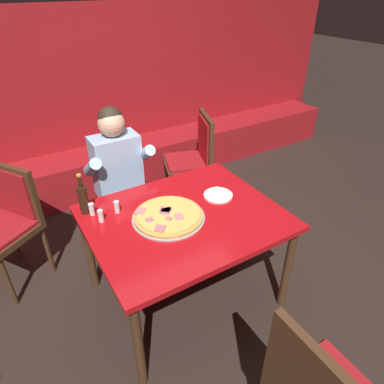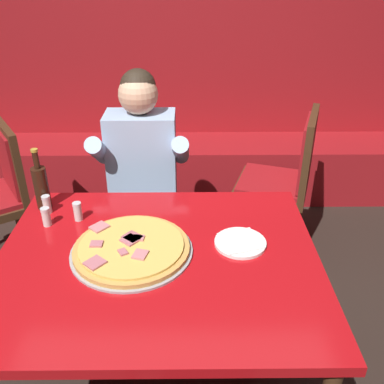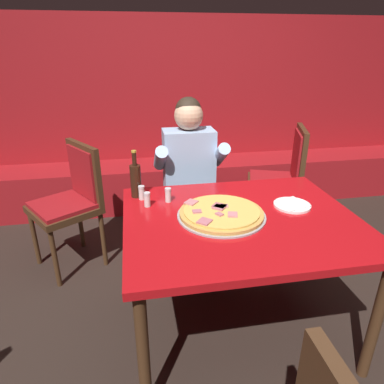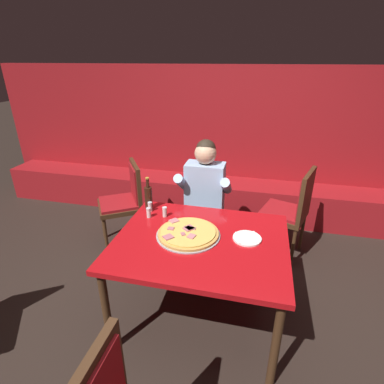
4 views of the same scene
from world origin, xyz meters
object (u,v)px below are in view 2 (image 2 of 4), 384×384
at_px(plate_white_paper, 240,242).
at_px(dining_chair_far_left, 286,175).
at_px(main_dining_table, 158,272).
at_px(diner_seated_blue_shirt, 141,177).
at_px(shaker_red_pepper_flakes, 47,205).
at_px(shaker_black_pepper, 78,212).
at_px(beer_bottle, 41,186).
at_px(shaker_oregano, 46,218).
at_px(pizza, 131,248).

bearing_deg(plate_white_paper, dining_chair_far_left, 67.72).
bearing_deg(main_dining_table, diner_seated_blue_shirt, 100.08).
bearing_deg(main_dining_table, shaker_red_pepper_flakes, 147.30).
bearing_deg(dining_chair_far_left, main_dining_table, -124.60).
bearing_deg(shaker_black_pepper, shaker_red_pepper_flakes, 158.10).
xyz_separation_m(beer_bottle, shaker_oregano, (0.06, -0.15, -0.07)).
bearing_deg(dining_chair_far_left, pizza, -129.07).
height_order(beer_bottle, shaker_black_pepper, beer_bottle).
bearing_deg(diner_seated_blue_shirt, beer_bottle, -135.38).
distance_m(beer_bottle, dining_chair_far_left, 1.48).
xyz_separation_m(pizza, plate_white_paper, (0.43, 0.05, -0.01)).
bearing_deg(dining_chair_far_left, plate_white_paper, -112.28).
relative_size(plate_white_paper, diner_seated_blue_shirt, 0.16).
relative_size(pizza, shaker_red_pepper_flakes, 5.59).
relative_size(shaker_black_pepper, shaker_oregano, 1.00).
distance_m(shaker_black_pepper, dining_chair_far_left, 1.37).
bearing_deg(diner_seated_blue_shirt, pizza, -87.32).
xyz_separation_m(pizza, shaker_black_pepper, (-0.26, 0.24, 0.02)).
bearing_deg(main_dining_table, plate_white_paper, 13.69).
height_order(pizza, shaker_black_pepper, shaker_black_pepper).
distance_m(shaker_oregano, diner_seated_blue_shirt, 0.66).
relative_size(main_dining_table, shaker_red_pepper_flakes, 14.63).
height_order(main_dining_table, diner_seated_blue_shirt, diner_seated_blue_shirt).
xyz_separation_m(shaker_black_pepper, shaker_oregano, (-0.13, -0.04, 0.00)).
height_order(beer_bottle, shaker_red_pepper_flakes, beer_bottle).
height_order(shaker_red_pepper_flakes, diner_seated_blue_shirt, diner_seated_blue_shirt).
distance_m(main_dining_table, pizza, 0.14).
relative_size(pizza, beer_bottle, 1.65).
bearing_deg(shaker_black_pepper, main_dining_table, -36.59).
bearing_deg(shaker_oregano, shaker_black_pepper, 18.92).
height_order(plate_white_paper, dining_chair_far_left, dining_chair_far_left).
height_order(plate_white_paper, diner_seated_blue_shirt, diner_seated_blue_shirt).
xyz_separation_m(pizza, shaker_oregano, (-0.39, 0.20, 0.02)).
bearing_deg(shaker_red_pepper_flakes, beer_bottle, 120.45).
bearing_deg(main_dining_table, dining_chair_far_left, 55.40).
distance_m(beer_bottle, shaker_red_pepper_flakes, 0.09).
relative_size(shaker_oregano, diner_seated_blue_shirt, 0.07).
xyz_separation_m(main_dining_table, dining_chair_far_left, (0.73, 1.06, -0.11)).
height_order(plate_white_paper, shaker_oregano, shaker_oregano).
height_order(shaker_black_pepper, diner_seated_blue_shirt, diner_seated_blue_shirt).
bearing_deg(shaker_oregano, beer_bottle, 110.08).
relative_size(pizza, shaker_black_pepper, 5.59).
distance_m(main_dining_table, dining_chair_far_left, 1.29).
bearing_deg(dining_chair_far_left, shaker_oregano, -145.73).
relative_size(beer_bottle, shaker_red_pepper_flakes, 3.40).
relative_size(pizza, shaker_oregano, 5.59).
bearing_deg(shaker_red_pepper_flakes, dining_chair_far_left, 30.25).
bearing_deg(pizza, plate_white_paper, 6.48).
relative_size(beer_bottle, dining_chair_far_left, 0.30).
bearing_deg(beer_bottle, shaker_black_pepper, -31.44).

